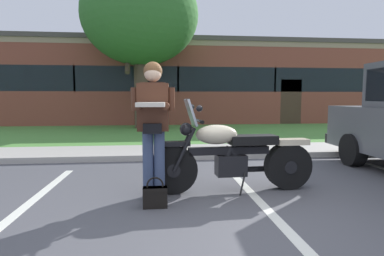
{
  "coord_description": "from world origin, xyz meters",
  "views": [
    {
      "loc": [
        -0.88,
        -3.27,
        1.27
      ],
      "look_at": [
        -0.4,
        1.1,
        0.85
      ],
      "focal_mm": 30.0,
      "sensor_mm": 36.0,
      "label": 1
    }
  ],
  "objects_px": {
    "rider_person": "(153,119)",
    "hedge_center_right": "(234,110)",
    "hedge_left": "(79,111)",
    "brick_building": "(172,86)",
    "hedge_center_left": "(158,111)",
    "shade_tree": "(140,16)",
    "motorcycle": "(238,155)",
    "handbag": "(155,195)"
  },
  "relations": [
    {
      "from": "rider_person",
      "to": "hedge_center_right",
      "type": "relative_size",
      "value": 0.61
    },
    {
      "from": "rider_person",
      "to": "hedge_left",
      "type": "relative_size",
      "value": 0.55
    },
    {
      "from": "brick_building",
      "to": "rider_person",
      "type": "bearing_deg",
      "value": -93.52
    },
    {
      "from": "hedge_left",
      "to": "hedge_center_left",
      "type": "relative_size",
      "value": 1.15
    },
    {
      "from": "shade_tree",
      "to": "hedge_center_left",
      "type": "height_order",
      "value": "shade_tree"
    },
    {
      "from": "motorcycle",
      "to": "hedge_center_left",
      "type": "xyz_separation_m",
      "value": [
        -1.01,
        10.97,
        0.16
      ]
    },
    {
      "from": "handbag",
      "to": "brick_building",
      "type": "height_order",
      "value": "brick_building"
    },
    {
      "from": "brick_building",
      "to": "handbag",
      "type": "bearing_deg",
      "value": -93.39
    },
    {
      "from": "rider_person",
      "to": "shade_tree",
      "type": "height_order",
      "value": "shade_tree"
    },
    {
      "from": "brick_building",
      "to": "hedge_center_left",
      "type": "bearing_deg",
      "value": -99.83
    },
    {
      "from": "handbag",
      "to": "hedge_left",
      "type": "height_order",
      "value": "hedge_left"
    },
    {
      "from": "rider_person",
      "to": "handbag",
      "type": "relative_size",
      "value": 4.74
    },
    {
      "from": "motorcycle",
      "to": "hedge_center_left",
      "type": "bearing_deg",
      "value": 95.24
    },
    {
      "from": "hedge_center_left",
      "to": "shade_tree",
      "type": "bearing_deg",
      "value": -107.13
    },
    {
      "from": "hedge_center_left",
      "to": "hedge_center_right",
      "type": "relative_size",
      "value": 0.96
    },
    {
      "from": "handbag",
      "to": "shade_tree",
      "type": "distance_m",
      "value": 10.25
    },
    {
      "from": "shade_tree",
      "to": "hedge_left",
      "type": "bearing_deg",
      "value": 142.79
    },
    {
      "from": "shade_tree",
      "to": "hedge_center_left",
      "type": "xyz_separation_m",
      "value": [
        0.69,
        2.23,
        -3.77
      ]
    },
    {
      "from": "hedge_center_left",
      "to": "hedge_left",
      "type": "bearing_deg",
      "value": 180.0
    },
    {
      "from": "hedge_center_right",
      "to": "rider_person",
      "type": "bearing_deg",
      "value": -108.48
    },
    {
      "from": "handbag",
      "to": "hedge_center_right",
      "type": "distance_m",
      "value": 12.12
    },
    {
      "from": "handbag",
      "to": "hedge_center_right",
      "type": "bearing_deg",
      "value": 72.08
    },
    {
      "from": "shade_tree",
      "to": "brick_building",
      "type": "bearing_deg",
      "value": 77.89
    },
    {
      "from": "rider_person",
      "to": "hedge_center_right",
      "type": "xyz_separation_m",
      "value": [
        3.74,
        11.21,
        -0.36
      ]
    },
    {
      "from": "motorcycle",
      "to": "rider_person",
      "type": "bearing_deg",
      "value": -168.42
    },
    {
      "from": "handbag",
      "to": "rider_person",
      "type": "bearing_deg",
      "value": 92.92
    },
    {
      "from": "hedge_left",
      "to": "brick_building",
      "type": "relative_size",
      "value": 0.12
    },
    {
      "from": "rider_person",
      "to": "hedge_center_left",
      "type": "height_order",
      "value": "rider_person"
    },
    {
      "from": "hedge_left",
      "to": "hedge_center_right",
      "type": "bearing_deg",
      "value": 0.0
    },
    {
      "from": "brick_building",
      "to": "motorcycle",
      "type": "bearing_deg",
      "value": -89.52
    },
    {
      "from": "shade_tree",
      "to": "hedge_center_left",
      "type": "distance_m",
      "value": 4.43
    },
    {
      "from": "rider_person",
      "to": "brick_building",
      "type": "xyz_separation_m",
      "value": [
        1.0,
        16.24,
        0.99
      ]
    },
    {
      "from": "hedge_left",
      "to": "rider_person",
      "type": "bearing_deg",
      "value": -72.68
    },
    {
      "from": "shade_tree",
      "to": "hedge_center_right",
      "type": "distance_m",
      "value": 6.14
    },
    {
      "from": "handbag",
      "to": "shade_tree",
      "type": "xyz_separation_m",
      "value": [
        -0.58,
        9.3,
        4.28
      ]
    },
    {
      "from": "shade_tree",
      "to": "motorcycle",
      "type": "bearing_deg",
      "value": -79.05
    },
    {
      "from": "shade_tree",
      "to": "rider_person",
      "type": "bearing_deg",
      "value": -86.42
    },
    {
      "from": "shade_tree",
      "to": "hedge_center_right",
      "type": "height_order",
      "value": "shade_tree"
    },
    {
      "from": "hedge_center_left",
      "to": "rider_person",
      "type": "bearing_deg",
      "value": -90.64
    },
    {
      "from": "shade_tree",
      "to": "hedge_center_left",
      "type": "bearing_deg",
      "value": 72.87
    },
    {
      "from": "handbag",
      "to": "hedge_center_left",
      "type": "xyz_separation_m",
      "value": [
        0.11,
        11.53,
        0.51
      ]
    },
    {
      "from": "rider_person",
      "to": "handbag",
      "type": "height_order",
      "value": "rider_person"
    }
  ]
}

